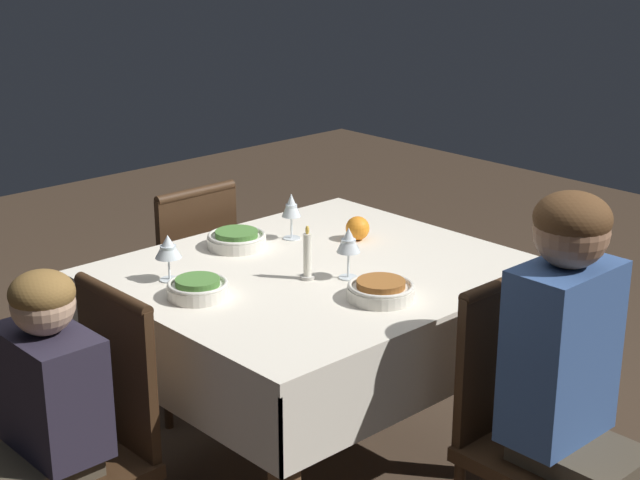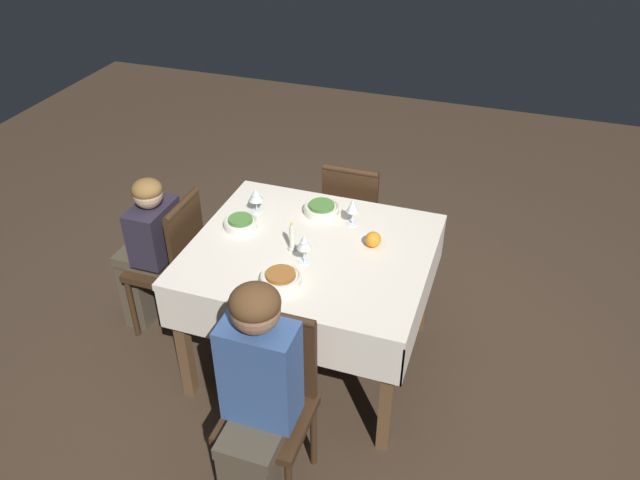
% 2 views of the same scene
% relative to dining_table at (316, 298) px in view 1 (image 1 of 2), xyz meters
% --- Properties ---
extents(dining_table, '(1.19, 1.04, 0.77)m').
position_rel_dining_table_xyz_m(dining_table, '(0.00, 0.00, 0.00)').
color(dining_table, silver).
rests_on(dining_table, ground_plane).
extents(chair_north, '(0.36, 0.37, 0.89)m').
position_rel_dining_table_xyz_m(chair_north, '(-0.08, 0.74, -0.18)').
color(chair_north, '#382314').
rests_on(chair_north, ground_plane).
extents(chair_east, '(0.37, 0.36, 0.89)m').
position_rel_dining_table_xyz_m(chair_east, '(0.82, 0.00, -0.18)').
color(chair_east, '#382314').
rests_on(chair_east, ground_plane).
extents(chair_south, '(0.36, 0.37, 0.89)m').
position_rel_dining_table_xyz_m(chair_south, '(-0.01, -0.74, -0.18)').
color(chair_south, '#382314').
rests_on(chair_south, ground_plane).
extents(person_adult_denim, '(0.30, 0.34, 1.17)m').
position_rel_dining_table_xyz_m(person_adult_denim, '(-0.08, 0.88, -0.01)').
color(person_adult_denim, '#4C4233').
rests_on(person_adult_denim, ground_plane).
extents(person_child_dark, '(0.33, 0.30, 0.99)m').
position_rel_dining_table_xyz_m(person_child_dark, '(0.98, 0.00, -0.13)').
color(person_child_dark, '#4C4233').
rests_on(person_child_dark, ground_plane).
extents(bowl_north, '(0.19, 0.19, 0.06)m').
position_rel_dining_table_xyz_m(bowl_north, '(0.04, 0.31, 0.13)').
color(bowl_north, silver).
rests_on(bowl_north, dining_table).
extents(wine_glass_north, '(0.07, 0.07, 0.16)m').
position_rel_dining_table_xyz_m(wine_glass_north, '(-0.01, 0.13, 0.21)').
color(wine_glass_north, white).
rests_on(wine_glass_north, dining_table).
extents(bowl_east, '(0.18, 0.18, 0.06)m').
position_rel_dining_table_xyz_m(bowl_east, '(0.41, -0.06, 0.13)').
color(bowl_east, silver).
rests_on(bowl_east, dining_table).
extents(wine_glass_east, '(0.08, 0.08, 0.14)m').
position_rel_dining_table_xyz_m(wine_glass_east, '(0.39, -0.22, 0.20)').
color(wine_glass_east, white).
rests_on(wine_glass_east, dining_table).
extents(bowl_south, '(0.19, 0.19, 0.06)m').
position_rel_dining_table_xyz_m(bowl_south, '(0.05, -0.33, 0.13)').
color(bowl_south, silver).
rests_on(bowl_south, dining_table).
extents(wine_glass_south, '(0.06, 0.06, 0.16)m').
position_rel_dining_table_xyz_m(wine_glass_south, '(-0.13, -0.27, 0.21)').
color(wine_glass_south, white).
rests_on(wine_glass_south, dining_table).
extents(candle_centerpiece, '(0.04, 0.04, 0.17)m').
position_rel_dining_table_xyz_m(candle_centerpiece, '(0.08, 0.05, 0.16)').
color(candle_centerpiece, beige).
rests_on(candle_centerpiece, dining_table).
extents(orange_fruit, '(0.08, 0.08, 0.08)m').
position_rel_dining_table_xyz_m(orange_fruit, '(-0.29, -0.11, 0.14)').
color(orange_fruit, orange).
rests_on(orange_fruit, dining_table).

